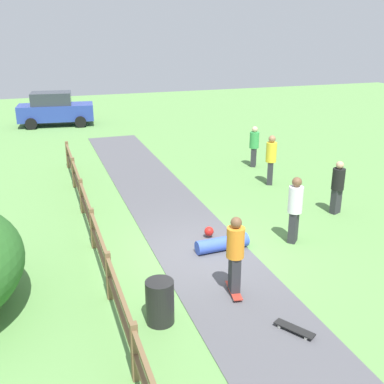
{
  "coord_description": "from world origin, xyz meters",
  "views": [
    {
      "loc": [
        -3.73,
        -10.05,
        5.52
      ],
      "look_at": [
        0.34,
        1.91,
        1.0
      ],
      "focal_mm": 43.77,
      "sensor_mm": 36.0,
      "label": 1
    }
  ],
  "objects_px": {
    "skater_riding": "(235,252)",
    "bystander_black": "(338,185)",
    "skater_fallen": "(221,242)",
    "bystander_white": "(295,207)",
    "parked_car_blue": "(55,109)",
    "bystander_green": "(254,145)",
    "trash_bin": "(160,302)",
    "skateboard_loose": "(294,329)",
    "bystander_yellow": "(271,157)"
  },
  "relations": [
    {
      "from": "bystander_black",
      "to": "trash_bin",
      "type": "bearing_deg",
      "value": -150.58
    },
    {
      "from": "skater_riding",
      "to": "bystander_black",
      "type": "bearing_deg",
      "value": 34.03
    },
    {
      "from": "skater_fallen",
      "to": "skateboard_loose",
      "type": "relative_size",
      "value": 1.82
    },
    {
      "from": "trash_bin",
      "to": "bystander_green",
      "type": "height_order",
      "value": "bystander_green"
    },
    {
      "from": "skater_fallen",
      "to": "bystander_white",
      "type": "xyz_separation_m",
      "value": [
        2.01,
        -0.19,
        0.81
      ]
    },
    {
      "from": "skater_riding",
      "to": "bystander_black",
      "type": "relative_size",
      "value": 1.07
    },
    {
      "from": "skater_riding",
      "to": "bystander_green",
      "type": "bearing_deg",
      "value": 61.77
    },
    {
      "from": "bystander_black",
      "to": "bystander_white",
      "type": "height_order",
      "value": "bystander_white"
    },
    {
      "from": "skater_riding",
      "to": "skateboard_loose",
      "type": "relative_size",
      "value": 2.27
    },
    {
      "from": "skater_fallen",
      "to": "bystander_black",
      "type": "bearing_deg",
      "value": 15.51
    },
    {
      "from": "skater_riding",
      "to": "bystander_black",
      "type": "xyz_separation_m",
      "value": [
        4.85,
        3.28,
        -0.1
      ]
    },
    {
      "from": "trash_bin",
      "to": "skater_fallen",
      "type": "xyz_separation_m",
      "value": [
        2.32,
        2.54,
        -0.25
      ]
    },
    {
      "from": "skateboard_loose",
      "to": "bystander_green",
      "type": "distance_m",
      "value": 11.19
    },
    {
      "from": "bystander_yellow",
      "to": "bystander_green",
      "type": "height_order",
      "value": "bystander_yellow"
    },
    {
      "from": "bystander_black",
      "to": "bystander_white",
      "type": "distance_m",
      "value": 2.69
    },
    {
      "from": "trash_bin",
      "to": "bystander_black",
      "type": "bearing_deg",
      "value": 29.42
    },
    {
      "from": "skater_riding",
      "to": "skateboard_loose",
      "type": "height_order",
      "value": "skater_riding"
    },
    {
      "from": "skater_riding",
      "to": "parked_car_blue",
      "type": "distance_m",
      "value": 20.18
    },
    {
      "from": "trash_bin",
      "to": "bystander_white",
      "type": "bearing_deg",
      "value": 28.58
    },
    {
      "from": "skater_riding",
      "to": "skateboard_loose",
      "type": "xyz_separation_m",
      "value": [
        0.54,
        -1.62,
        -0.93
      ]
    },
    {
      "from": "skater_riding",
      "to": "bystander_white",
      "type": "distance_m",
      "value": 3.17
    },
    {
      "from": "trash_bin",
      "to": "skateboard_loose",
      "type": "distance_m",
      "value": 2.62
    },
    {
      "from": "skater_riding",
      "to": "bystander_black",
      "type": "distance_m",
      "value": 5.86
    },
    {
      "from": "skater_riding",
      "to": "bystander_green",
      "type": "relative_size",
      "value": 1.07
    },
    {
      "from": "skater_fallen",
      "to": "bystander_yellow",
      "type": "relative_size",
      "value": 0.79
    },
    {
      "from": "parked_car_blue",
      "to": "bystander_black",
      "type": "bearing_deg",
      "value": -66.25
    },
    {
      "from": "skater_fallen",
      "to": "skateboard_loose",
      "type": "xyz_separation_m",
      "value": [
        -0.0,
        -3.7,
        -0.11
      ]
    },
    {
      "from": "bystander_yellow",
      "to": "parked_car_blue",
      "type": "relative_size",
      "value": 0.42
    },
    {
      "from": "trash_bin",
      "to": "skater_fallen",
      "type": "bearing_deg",
      "value": 47.63
    },
    {
      "from": "skater_riding",
      "to": "bystander_black",
      "type": "height_order",
      "value": "skater_riding"
    },
    {
      "from": "trash_bin",
      "to": "bystander_green",
      "type": "bearing_deg",
      "value": 54.89
    },
    {
      "from": "trash_bin",
      "to": "bystander_black",
      "type": "height_order",
      "value": "bystander_black"
    },
    {
      "from": "skater_riding",
      "to": "bystander_white",
      "type": "height_order",
      "value": "bystander_white"
    },
    {
      "from": "bystander_yellow",
      "to": "parked_car_blue",
      "type": "height_order",
      "value": "parked_car_blue"
    },
    {
      "from": "skater_fallen",
      "to": "parked_car_blue",
      "type": "distance_m",
      "value": 18.22
    },
    {
      "from": "trash_bin",
      "to": "skateboard_loose",
      "type": "bearing_deg",
      "value": -26.58
    },
    {
      "from": "trash_bin",
      "to": "bystander_white",
      "type": "relative_size",
      "value": 0.49
    },
    {
      "from": "skater_riding",
      "to": "bystander_yellow",
      "type": "bearing_deg",
      "value": 56.64
    },
    {
      "from": "bystander_yellow",
      "to": "parked_car_blue",
      "type": "bearing_deg",
      "value": 116.47
    },
    {
      "from": "bystander_black",
      "to": "bystander_green",
      "type": "xyz_separation_m",
      "value": [
        -0.17,
        5.46,
        0.0
      ]
    },
    {
      "from": "skater_riding",
      "to": "parked_car_blue",
      "type": "bearing_deg",
      "value": 97.16
    },
    {
      "from": "skater_riding",
      "to": "skater_fallen",
      "type": "relative_size",
      "value": 1.25
    },
    {
      "from": "skater_fallen",
      "to": "bystander_green",
      "type": "relative_size",
      "value": 0.86
    },
    {
      "from": "trash_bin",
      "to": "bystander_black",
      "type": "xyz_separation_m",
      "value": [
        6.63,
        3.74,
        0.47
      ]
    },
    {
      "from": "skater_fallen",
      "to": "bystander_white",
      "type": "relative_size",
      "value": 0.79
    },
    {
      "from": "trash_bin",
      "to": "skater_riding",
      "type": "height_order",
      "value": "skater_riding"
    },
    {
      "from": "skater_riding",
      "to": "bystander_yellow",
      "type": "height_order",
      "value": "bystander_yellow"
    },
    {
      "from": "trash_bin",
      "to": "skater_riding",
      "type": "bearing_deg",
      "value": 14.57
    },
    {
      "from": "skateboard_loose",
      "to": "parked_car_blue",
      "type": "bearing_deg",
      "value": 98.04
    },
    {
      "from": "bystander_green",
      "to": "skateboard_loose",
      "type": "bearing_deg",
      "value": -111.82
    }
  ]
}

